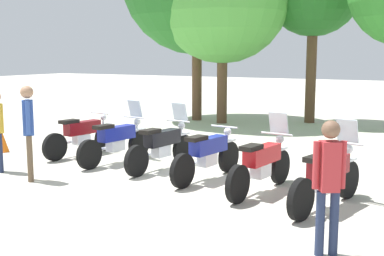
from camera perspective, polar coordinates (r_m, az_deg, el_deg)
ground_plane at (r=10.00m, az=-1.36°, el=-5.48°), size 80.00×80.00×0.00m
motorcycle_0 at (r=12.17m, az=-12.51°, el=-0.75°), size 0.70×2.18×0.99m
motorcycle_1 at (r=11.19m, az=-8.65°, el=-1.36°), size 0.68×2.18×1.37m
motorcycle_2 at (r=10.46m, az=-3.44°, el=-1.97°), size 0.66×2.19×1.37m
motorcycle_3 at (r=9.60m, az=1.84°, el=-2.99°), size 0.69×2.18×0.99m
motorcycle_4 at (r=8.80m, az=8.01°, el=-4.04°), size 0.67×2.18×1.37m
motorcycle_5 at (r=8.10m, az=15.33°, el=-5.35°), size 0.80×2.15×1.37m
person_0 at (r=6.12m, az=15.44°, el=-5.54°), size 0.38×0.30×1.65m
person_2 at (r=9.89m, az=-18.28°, el=0.36°), size 0.34×0.34×1.83m
traffic_cone at (r=13.20m, az=-20.96°, el=-1.40°), size 0.32×0.32×0.55m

